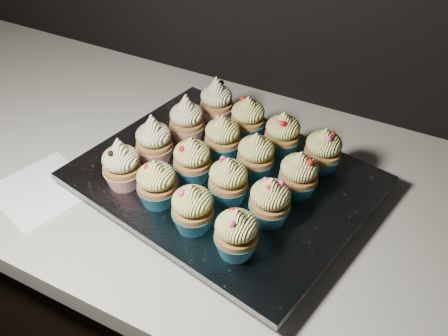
% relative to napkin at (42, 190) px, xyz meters
% --- Properties ---
extents(worktop, '(2.44, 0.64, 0.04)m').
position_rel_napkin_xyz_m(worktop, '(0.49, 0.18, -0.02)').
color(worktop, beige).
rests_on(worktop, cabinet).
extents(napkin, '(0.18, 0.18, 0.00)m').
position_rel_napkin_xyz_m(napkin, '(0.00, 0.00, 0.00)').
color(napkin, white).
rests_on(napkin, worktop).
extents(baking_tray, '(0.48, 0.40, 0.02)m').
position_rel_napkin_xyz_m(baking_tray, '(0.28, 0.15, 0.01)').
color(baking_tray, black).
rests_on(baking_tray, worktop).
extents(foil_lining, '(0.53, 0.45, 0.01)m').
position_rel_napkin_xyz_m(foil_lining, '(0.28, 0.15, 0.03)').
color(foil_lining, silver).
rests_on(foil_lining, baking_tray).
extents(cupcake_0, '(0.06, 0.06, 0.10)m').
position_rel_napkin_xyz_m(cupcake_0, '(0.14, 0.05, 0.07)').
color(cupcake_0, '#AC1E17').
rests_on(cupcake_0, foil_lining).
extents(cupcake_1, '(0.06, 0.06, 0.08)m').
position_rel_napkin_xyz_m(cupcake_1, '(0.21, 0.04, 0.07)').
color(cupcake_1, '#195F76').
rests_on(cupcake_1, foil_lining).
extents(cupcake_2, '(0.06, 0.06, 0.08)m').
position_rel_napkin_xyz_m(cupcake_2, '(0.29, 0.02, 0.07)').
color(cupcake_2, '#195F76').
rests_on(cupcake_2, foil_lining).
extents(cupcake_3, '(0.06, 0.06, 0.08)m').
position_rel_napkin_xyz_m(cupcake_3, '(0.37, 0.01, 0.07)').
color(cupcake_3, '#195F76').
rests_on(cupcake_3, foil_lining).
extents(cupcake_4, '(0.06, 0.06, 0.10)m').
position_rel_napkin_xyz_m(cupcake_4, '(0.15, 0.13, 0.07)').
color(cupcake_4, '#AC1E17').
rests_on(cupcake_4, foil_lining).
extents(cupcake_5, '(0.06, 0.06, 0.08)m').
position_rel_napkin_xyz_m(cupcake_5, '(0.23, 0.12, 0.07)').
color(cupcake_5, '#195F76').
rests_on(cupcake_5, foil_lining).
extents(cupcake_6, '(0.06, 0.06, 0.08)m').
position_rel_napkin_xyz_m(cupcake_6, '(0.31, 0.10, 0.07)').
color(cupcake_6, '#195F76').
rests_on(cupcake_6, foil_lining).
extents(cupcake_7, '(0.06, 0.06, 0.08)m').
position_rel_napkin_xyz_m(cupcake_7, '(0.38, 0.09, 0.07)').
color(cupcake_7, '#195F76').
rests_on(cupcake_7, foil_lining).
extents(cupcake_8, '(0.06, 0.06, 0.10)m').
position_rel_napkin_xyz_m(cupcake_8, '(0.17, 0.21, 0.07)').
color(cupcake_8, '#AC1E17').
rests_on(cupcake_8, foil_lining).
extents(cupcake_9, '(0.06, 0.06, 0.08)m').
position_rel_napkin_xyz_m(cupcake_9, '(0.25, 0.20, 0.07)').
color(cupcake_9, '#195F76').
rests_on(cupcake_9, foil_lining).
extents(cupcake_10, '(0.06, 0.06, 0.08)m').
position_rel_napkin_xyz_m(cupcake_10, '(0.32, 0.18, 0.07)').
color(cupcake_10, '#195F76').
rests_on(cupcake_10, foil_lining).
extents(cupcake_11, '(0.06, 0.06, 0.08)m').
position_rel_napkin_xyz_m(cupcake_11, '(0.40, 0.17, 0.07)').
color(cupcake_11, '#195F76').
rests_on(cupcake_11, foil_lining).
extents(cupcake_12, '(0.06, 0.06, 0.10)m').
position_rel_napkin_xyz_m(cupcake_12, '(0.19, 0.29, 0.07)').
color(cupcake_12, '#AC1E17').
rests_on(cupcake_12, foil_lining).
extents(cupcake_13, '(0.06, 0.06, 0.08)m').
position_rel_napkin_xyz_m(cupcake_13, '(0.26, 0.27, 0.07)').
color(cupcake_13, '#195F76').
rests_on(cupcake_13, foil_lining).
extents(cupcake_14, '(0.06, 0.06, 0.08)m').
position_rel_napkin_xyz_m(cupcake_14, '(0.34, 0.25, 0.07)').
color(cupcake_14, '#195F76').
rests_on(cupcake_14, foil_lining).
extents(cupcake_15, '(0.06, 0.06, 0.08)m').
position_rel_napkin_xyz_m(cupcake_15, '(0.41, 0.24, 0.07)').
color(cupcake_15, '#195F76').
rests_on(cupcake_15, foil_lining).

